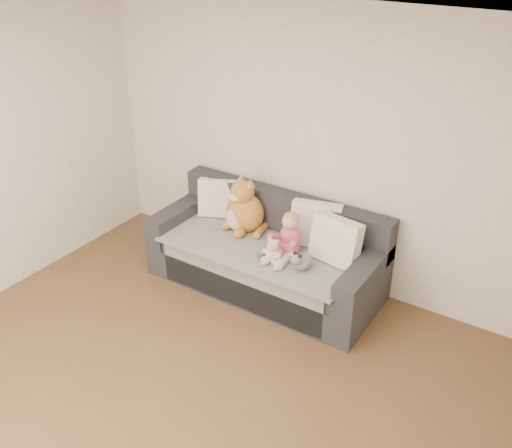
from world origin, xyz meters
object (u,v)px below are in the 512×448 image
at_px(sofa, 267,256).
at_px(teddy_bear, 273,252).
at_px(toddler, 288,238).
at_px(plush_cat, 244,210).
at_px(sippy_cup, 262,255).

relative_size(sofa, teddy_bear, 9.14).
xyz_separation_m(sofa, teddy_bear, (0.23, -0.27, 0.26)).
xyz_separation_m(toddler, teddy_bear, (-0.05, -0.17, -0.08)).
xyz_separation_m(sofa, plush_cat, (-0.32, 0.09, 0.37)).
relative_size(toddler, sippy_cup, 3.95).
relative_size(toddler, teddy_bear, 1.78).
relative_size(sofa, sippy_cup, 20.27).
bearing_deg(sippy_cup, toddler, 53.78).
bearing_deg(plush_cat, toddler, 0.97).
bearing_deg(toddler, teddy_bear, -104.16).
distance_m(toddler, teddy_bear, 0.19).
height_order(sofa, plush_cat, plush_cat).
bearing_deg(toddler, sippy_cup, -122.29).
height_order(sofa, teddy_bear, sofa).
xyz_separation_m(teddy_bear, sippy_cup, (-0.09, -0.03, -0.04)).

